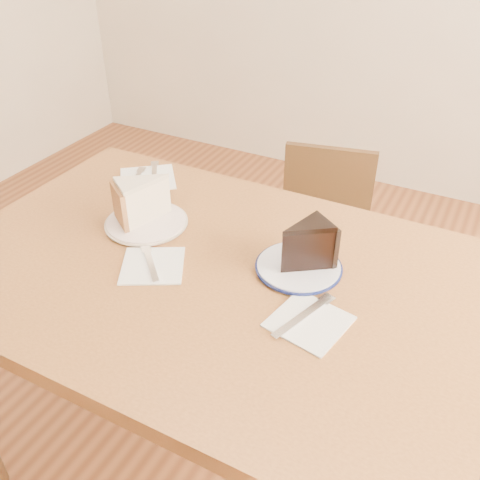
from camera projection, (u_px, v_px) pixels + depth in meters
name	position (u px, v px, depth m)	size (l,w,h in m)	color
ground	(216.00, 466.00, 1.60)	(4.00, 4.00, 0.00)	#502915
table	(209.00, 301.00, 1.24)	(1.20, 0.80, 0.75)	#5A3418
chair_far	(319.00, 247.00, 1.84)	(0.43, 0.43, 0.73)	black
plate_cream	(147.00, 223.00, 1.32)	(0.19, 0.19, 0.01)	silver
plate_navy	(299.00, 267.00, 1.17)	(0.18, 0.18, 0.01)	white
carrot_cake	(146.00, 201.00, 1.30)	(0.09, 0.12, 0.09)	#FAEBCE
chocolate_cake	(303.00, 248.00, 1.14)	(0.08, 0.11, 0.09)	black
napkin_cream	(153.00, 266.00, 1.18)	(0.13, 0.13, 0.00)	white
napkin_navy	(309.00, 322.00, 1.03)	(0.14, 0.14, 0.00)	white
napkin_spare	(148.00, 178.00, 1.52)	(0.15, 0.15, 0.00)	white
fork_cream	(150.00, 263.00, 1.18)	(0.01, 0.14, 0.00)	silver
knife_navy	(303.00, 316.00, 1.04)	(0.02, 0.17, 0.00)	silver
fork_spare	(154.00, 173.00, 1.54)	(0.01, 0.14, 0.00)	silver
knife_spare	(135.00, 181.00, 1.50)	(0.01, 0.16, 0.00)	white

